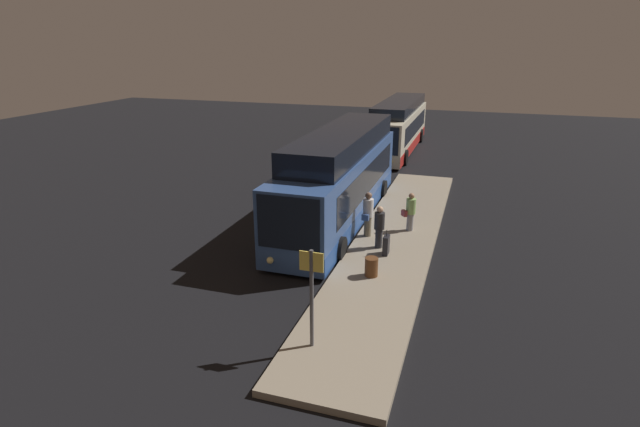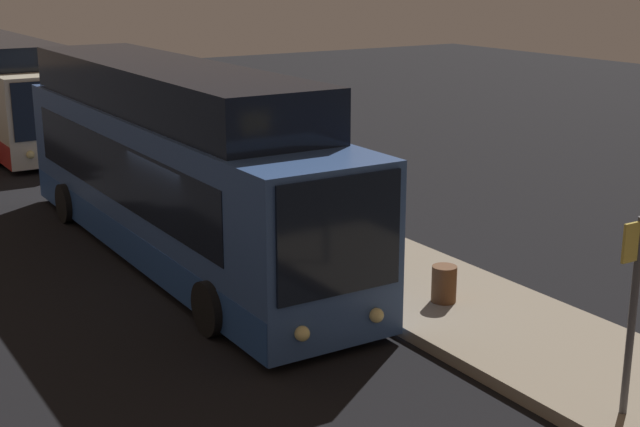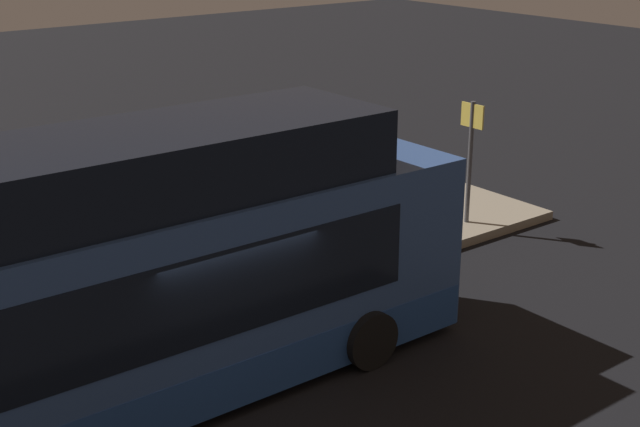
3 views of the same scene
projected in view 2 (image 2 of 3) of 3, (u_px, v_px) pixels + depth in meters
The scene contains 10 objects.
ground at pixel (206, 284), 17.08m from camera, with size 80.00×80.00×0.00m, color black.
platform at pixel (343, 252), 18.65m from camera, with size 20.00×3.07×0.20m.
bus_lead at pixel (174, 172), 18.36m from camera, with size 12.37×2.76×3.97m.
bus_second at pixel (0, 94), 30.87m from camera, with size 12.35×2.74×3.55m.
passenger_boarding at pixel (354, 223), 17.26m from camera, with size 0.54×0.54×1.64m.
passenger_waiting at pixel (331, 195), 19.46m from camera, with size 0.61×0.65×1.60m.
passenger_with_bags at pixel (298, 211), 17.73m from camera, with size 0.62×0.46×1.82m.
suitcase at pixel (386, 252), 17.16m from camera, with size 0.45×0.19×0.95m.
sign_post at pixel (635, 294), 11.29m from camera, with size 0.10×0.61×2.68m.
trash_bin at pixel (444, 284), 15.55m from camera, with size 0.44×0.44×0.65m.
Camera 2 is at (14.80, -6.69, 5.87)m, focal length 50.00 mm.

